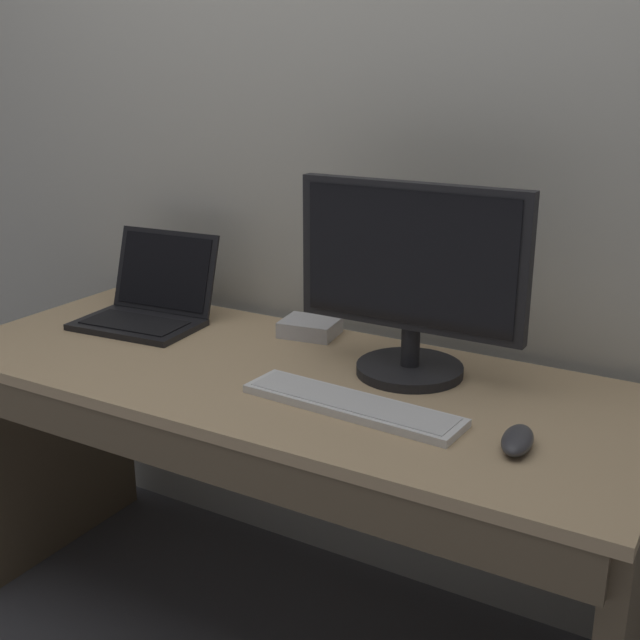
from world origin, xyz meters
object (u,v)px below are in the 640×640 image
Objects in this scene: computer_mouse at (517,440)px; external_drive_box at (310,328)px; external_monitor at (410,279)px; laptop_black at (148,304)px; wired_keyboard at (351,405)px.

external_drive_box is at bearing 143.58° from computer_mouse.
external_monitor reaches higher than computer_mouse.
laptop_black is 2.78× the size of computer_mouse.
external_monitor is at bearing -0.12° from laptop_black.
external_drive_box is (-0.66, 0.36, 0.00)m from computer_mouse.
wired_keyboard is 0.35m from computer_mouse.
computer_mouse is (0.33, -0.23, -0.21)m from external_monitor.
external_drive_box is at bearing 131.28° from wired_keyboard.
external_monitor is 0.42m from external_drive_box.
external_monitor is 0.45m from computer_mouse.
external_monitor is 0.31m from wired_keyboard.
external_drive_box is at bearing 158.54° from external_monitor.
computer_mouse is (1.10, -0.23, -0.03)m from laptop_black.
external_monitor reaches higher than wired_keyboard.
laptop_black is at bearing 179.88° from external_monitor.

